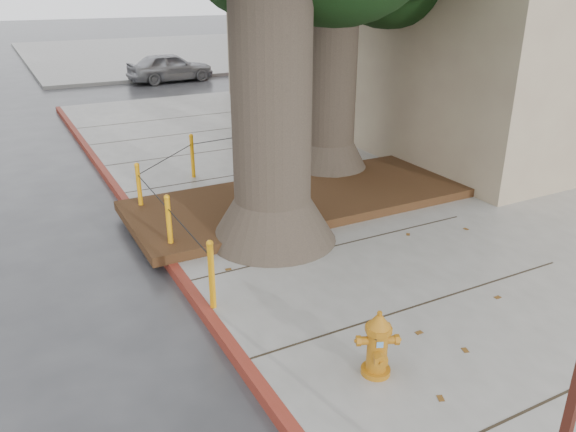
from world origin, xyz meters
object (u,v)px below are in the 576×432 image
Objects in this scene: fire_hydrant at (378,344)px; car_silver at (170,67)px; signpost at (570,415)px; car_red at (271,63)px.

car_silver is at bearing 103.59° from fire_hydrant.
signpost is at bearing -72.88° from fire_hydrant.
signpost is 0.67× the size of car_silver.
signpost is 24.03m from car_red.
fire_hydrant is 0.31× the size of signpost.
car_red is at bearing 91.29° from fire_hydrant.
fire_hydrant is at bearing 75.69° from signpost.
car_silver is (4.33, 22.78, -0.91)m from signpost.
fire_hydrant is 21.78m from car_red.
car_silver is 1.06× the size of car_red.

